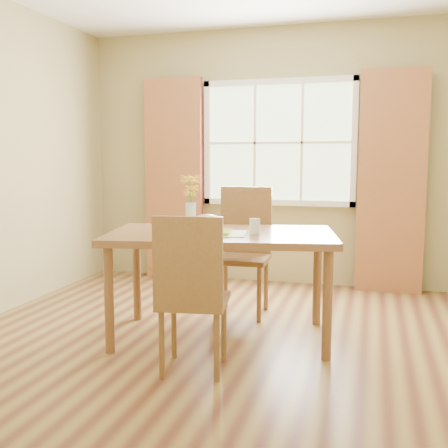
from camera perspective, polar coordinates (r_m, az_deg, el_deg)
name	(u,v)px	position (r m, az deg, el deg)	size (l,w,h in m)	color
room	(232,157)	(3.78, 0.89, 7.30)	(4.24, 3.84, 2.74)	olive
window	(278,143)	(5.61, 5.94, 8.78)	(1.62, 0.06, 1.32)	#B4D09D
curtain_left	(174,180)	(5.84, -5.50, 4.80)	(0.65, 0.08, 2.20)	maroon
curtain_right	(391,183)	(5.44, 17.76, 4.31)	(0.65, 0.08, 2.20)	maroon
dining_table	(221,243)	(3.86, -0.29, -2.12)	(1.79, 1.22, 0.80)	brown
chair_near	(191,288)	(3.23, -3.59, -7.01)	(0.48, 0.48, 1.01)	brown
chair_far	(244,244)	(4.56, 2.18, -2.19)	(0.47, 0.47, 1.09)	brown
placemat	(214,233)	(3.77, -1.05, -1.03)	(0.45, 0.33, 0.01)	#E9F1CC
plate	(214,233)	(3.75, -1.08, -0.94)	(0.24, 0.24, 0.01)	#A6CF33
croissant_sandwich	(207,224)	(3.71, -1.90, 0.05)	(0.19, 0.13, 0.13)	#E3974D
water_glass	(255,227)	(3.74, 3.37, -0.31)	(0.08, 0.08, 0.11)	silver
flower_vase	(191,196)	(4.02, -3.64, 3.03)	(0.17, 0.17, 0.42)	silver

